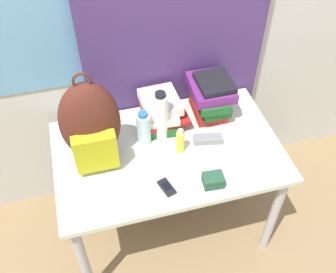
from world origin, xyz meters
TOP-DOWN VIEW (x-y plane):
  - wall_back at (-0.00, 0.80)m, footprint 6.00×0.06m
  - curtain_blue at (0.14, 0.75)m, footprint 0.98×0.04m
  - desk at (0.00, 0.36)m, footprint 1.16×0.72m
  - backpack at (-0.36, 0.41)m, footprint 0.29×0.23m
  - book_stack_left at (0.02, 0.57)m, footprint 0.24×0.27m
  - book_stack_center at (0.29, 0.57)m, footprint 0.23×0.28m
  - water_bottle at (-0.10, 0.44)m, footprint 0.07×0.07m
  - sports_bottle at (-0.01, 0.47)m, footprint 0.08×0.08m
  - sunscreen_bottle at (0.06, 0.34)m, footprint 0.04×0.04m
  - cell_phone at (-0.07, 0.13)m, footprint 0.08×0.11m
  - sunglasses_case at (0.22, 0.36)m, footprint 0.16×0.08m
  - camera_pouch at (0.15, 0.09)m, footprint 0.10×0.08m

SIDE VIEW (x-z plane):
  - desk at x=0.00m, z-range 0.26..0.97m
  - cell_phone at x=-0.07m, z-range 0.70..0.72m
  - sunglasses_case at x=0.22m, z-range 0.70..0.74m
  - camera_pouch at x=0.15m, z-range 0.70..0.76m
  - sunscreen_bottle at x=0.06m, z-range 0.70..0.85m
  - book_stack_left at x=0.02m, z-range 0.70..0.87m
  - water_bottle at x=-0.10m, z-range 0.70..0.91m
  - book_stack_center at x=0.29m, z-range 0.71..0.95m
  - sports_bottle at x=-0.01m, z-range 0.70..0.99m
  - backpack at x=-0.36m, z-range 0.67..1.19m
  - curtain_blue at x=0.14m, z-range 0.00..2.50m
  - wall_back at x=0.00m, z-range 0.00..2.50m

